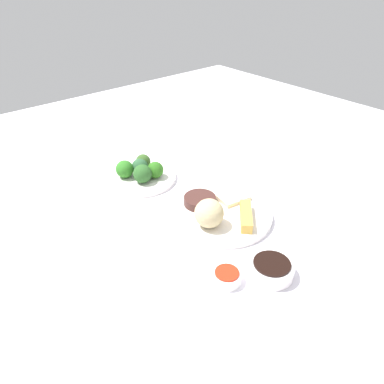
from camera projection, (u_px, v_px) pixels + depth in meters
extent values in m
cube|color=white|center=(207.00, 220.00, 0.97)|extent=(2.20, 2.20, 0.02)
cylinder|color=white|center=(222.00, 214.00, 0.96)|extent=(0.26, 0.26, 0.02)
sphere|color=#C8B682|center=(209.00, 213.00, 0.89)|extent=(0.07, 0.07, 0.07)
cube|color=gold|center=(246.00, 216.00, 0.92)|extent=(0.10, 0.10, 0.02)
cube|color=beige|center=(234.00, 198.00, 1.00)|extent=(0.07, 0.09, 0.01)
cylinder|color=#442621|center=(200.00, 200.00, 0.98)|extent=(0.08, 0.08, 0.02)
cylinder|color=white|center=(141.00, 177.00, 1.12)|extent=(0.21, 0.21, 0.01)
sphere|color=#2B5834|center=(140.00, 167.00, 1.11)|extent=(0.05, 0.05, 0.05)
sphere|color=#2D7322|center=(125.00, 169.00, 1.10)|extent=(0.05, 0.05, 0.05)
sphere|color=#2A5B25|center=(142.00, 174.00, 1.07)|extent=(0.05, 0.05, 0.05)
sphere|color=#2B691B|center=(155.00, 170.00, 1.10)|extent=(0.05, 0.05, 0.05)
sphere|color=#335622|center=(143.00, 162.00, 1.15)|extent=(0.05, 0.05, 0.05)
cylinder|color=white|center=(271.00, 270.00, 0.79)|extent=(0.10, 0.10, 0.03)
cylinder|color=black|center=(272.00, 263.00, 0.78)|extent=(0.08, 0.08, 0.00)
cylinder|color=white|center=(227.00, 277.00, 0.77)|extent=(0.06, 0.06, 0.02)
cylinder|color=red|center=(227.00, 273.00, 0.77)|extent=(0.05, 0.05, 0.00)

